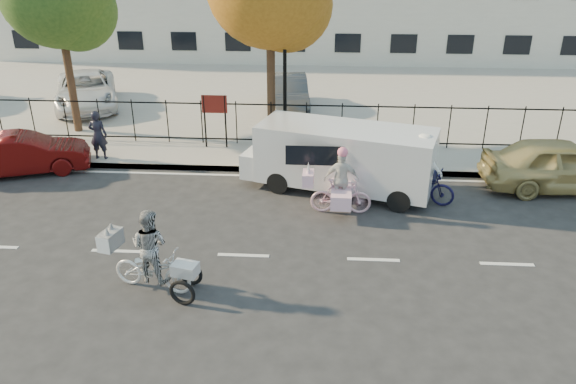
# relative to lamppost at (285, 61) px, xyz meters

# --- Properties ---
(ground) EXTENTS (120.00, 120.00, 0.00)m
(ground) POSITION_rel_lamppost_xyz_m (-0.50, -6.80, -3.11)
(ground) COLOR #333334
(road_markings) EXTENTS (60.00, 9.52, 0.01)m
(road_markings) POSITION_rel_lamppost_xyz_m (-0.50, -6.80, -3.11)
(road_markings) COLOR silver
(road_markings) RESTS_ON ground
(curb) EXTENTS (60.00, 0.10, 0.15)m
(curb) POSITION_rel_lamppost_xyz_m (-0.50, -1.75, -3.04)
(curb) COLOR #A8A399
(curb) RESTS_ON ground
(sidewalk) EXTENTS (60.00, 2.20, 0.15)m
(sidewalk) POSITION_rel_lamppost_xyz_m (-0.50, -0.70, -3.04)
(sidewalk) COLOR #A8A399
(sidewalk) RESTS_ON ground
(parking_lot) EXTENTS (60.00, 15.60, 0.15)m
(parking_lot) POSITION_rel_lamppost_xyz_m (-0.50, 8.20, -3.04)
(parking_lot) COLOR #A8A399
(parking_lot) RESTS_ON ground
(iron_fence) EXTENTS (58.00, 0.06, 1.50)m
(iron_fence) POSITION_rel_lamppost_xyz_m (-0.50, 0.40, -2.21)
(iron_fence) COLOR black
(iron_fence) RESTS_ON sidewalk
(building) EXTENTS (34.00, 10.00, 6.00)m
(building) POSITION_rel_lamppost_xyz_m (-0.50, 18.20, -0.11)
(building) COLOR silver
(building) RESTS_ON ground
(lamppost) EXTENTS (0.36, 0.36, 4.33)m
(lamppost) POSITION_rel_lamppost_xyz_m (0.00, 0.00, 0.00)
(lamppost) COLOR black
(lamppost) RESTS_ON sidewalk
(street_sign) EXTENTS (0.85, 0.06, 1.80)m
(street_sign) POSITION_rel_lamppost_xyz_m (-2.35, 0.00, -1.70)
(street_sign) COLOR black
(street_sign) RESTS_ON sidewalk
(zebra_trike) EXTENTS (2.13, 1.16, 1.83)m
(zebra_trike) POSITION_rel_lamppost_xyz_m (-2.18, -8.22, -2.41)
(zebra_trike) COLOR white
(zebra_trike) RESTS_ON ground
(unicorn_bike) EXTENTS (1.83, 1.27, 1.86)m
(unicorn_bike) POSITION_rel_lamppost_xyz_m (1.75, -4.44, -2.43)
(unicorn_bike) COLOR #F8BDD0
(unicorn_bike) RESTS_ON ground
(bull_bike) EXTENTS (2.18, 1.55, 1.97)m
(bull_bike) POSITION_rel_lamppost_xyz_m (3.96, -3.59, -2.33)
(bull_bike) COLOR #121035
(bull_bike) RESTS_ON ground
(white_van) EXTENTS (5.77, 3.14, 1.91)m
(white_van) POSITION_rel_lamppost_xyz_m (1.82, -3.00, -2.06)
(white_van) COLOR white
(white_van) RESTS_ON ground
(red_sedan) EXTENTS (4.02, 2.55, 1.25)m
(red_sedan) POSITION_rel_lamppost_xyz_m (-7.90, -2.30, -2.49)
(red_sedan) COLOR #540A09
(red_sedan) RESTS_ON ground
(gold_sedan) EXTENTS (4.51, 2.00, 1.51)m
(gold_sedan) POSITION_rel_lamppost_xyz_m (8.14, -2.49, -2.36)
(gold_sedan) COLOR tan
(gold_sedan) RESTS_ON ground
(pedestrian) EXTENTS (0.58, 0.38, 1.59)m
(pedestrian) POSITION_rel_lamppost_xyz_m (-5.90, -1.31, -2.17)
(pedestrian) COLOR black
(pedestrian) RESTS_ON sidewalk
(lot_car_b) EXTENTS (4.09, 5.65, 1.43)m
(lot_car_b) POSITION_rel_lamppost_xyz_m (-8.63, 4.49, -2.25)
(lot_car_b) COLOR white
(lot_car_b) RESTS_ON parking_lot
(lot_car_c) EXTENTS (2.00, 4.45, 1.42)m
(lot_car_c) POSITION_rel_lamppost_xyz_m (-0.18, 4.51, -2.25)
(lot_car_c) COLOR #474B4E
(lot_car_c) RESTS_ON parking_lot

